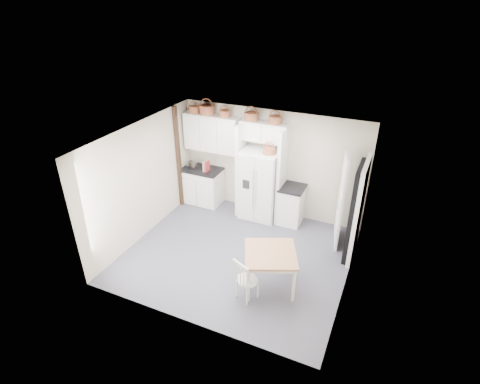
% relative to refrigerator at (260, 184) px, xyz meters
% --- Properties ---
extents(floor, '(4.50, 4.50, 0.00)m').
position_rel_refrigerator_xyz_m(floor, '(0.15, -1.66, -0.86)').
color(floor, '#424250').
rests_on(floor, ground).
extents(ceiling, '(4.50, 4.50, 0.00)m').
position_rel_refrigerator_xyz_m(ceiling, '(0.15, -1.66, 1.74)').
color(ceiling, white).
rests_on(ceiling, wall_back).
extents(wall_back, '(4.50, 0.00, 4.50)m').
position_rel_refrigerator_xyz_m(wall_back, '(0.15, 0.34, 0.44)').
color(wall_back, '#BBAC9A').
rests_on(wall_back, floor).
extents(wall_left, '(0.00, 4.00, 4.00)m').
position_rel_refrigerator_xyz_m(wall_left, '(-2.10, -1.66, 0.44)').
color(wall_left, '#BBAC9A').
rests_on(wall_left, floor).
extents(wall_right, '(0.00, 4.00, 4.00)m').
position_rel_refrigerator_xyz_m(wall_right, '(2.40, -1.66, 0.44)').
color(wall_right, '#BBAC9A').
rests_on(wall_right, floor).
extents(refrigerator, '(0.89, 0.72, 1.73)m').
position_rel_refrigerator_xyz_m(refrigerator, '(0.00, 0.00, 0.00)').
color(refrigerator, silver).
rests_on(refrigerator, floor).
extents(base_cab_left, '(0.99, 0.62, 0.92)m').
position_rel_refrigerator_xyz_m(base_cab_left, '(-1.62, 0.04, -0.41)').
color(base_cab_left, white).
rests_on(base_cab_left, floor).
extents(base_cab_right, '(0.51, 0.62, 0.90)m').
position_rel_refrigerator_xyz_m(base_cab_right, '(0.79, 0.04, -0.41)').
color(base_cab_right, white).
rests_on(base_cab_right, floor).
extents(dining_table, '(1.21, 1.21, 0.77)m').
position_rel_refrigerator_xyz_m(dining_table, '(1.09, -2.26, -0.48)').
color(dining_table, '#986340').
rests_on(dining_table, floor).
extents(windsor_chair, '(0.51, 0.49, 0.81)m').
position_rel_refrigerator_xyz_m(windsor_chair, '(0.83, -2.72, -0.46)').
color(windsor_chair, white).
rests_on(windsor_chair, floor).
extents(counter_left, '(1.03, 0.67, 0.04)m').
position_rel_refrigerator_xyz_m(counter_left, '(-1.62, 0.04, 0.07)').
color(counter_left, black).
rests_on(counter_left, base_cab_left).
extents(counter_right, '(0.55, 0.66, 0.04)m').
position_rel_refrigerator_xyz_m(counter_right, '(0.79, 0.04, 0.06)').
color(counter_right, black).
rests_on(counter_right, base_cab_right).
extents(toaster, '(0.30, 0.22, 0.19)m').
position_rel_refrigerator_xyz_m(toaster, '(-1.82, -0.05, 0.19)').
color(toaster, silver).
rests_on(toaster, counter_left).
extents(cookbook_red, '(0.05, 0.18, 0.27)m').
position_rel_refrigerator_xyz_m(cookbook_red, '(-1.40, -0.04, 0.23)').
color(cookbook_red, maroon).
rests_on(cookbook_red, counter_left).
extents(cookbook_cream, '(0.08, 0.17, 0.26)m').
position_rel_refrigerator_xyz_m(cookbook_cream, '(-1.45, -0.04, 0.22)').
color(cookbook_cream, beige).
rests_on(cookbook_cream, counter_left).
extents(basket_upper_a, '(0.27, 0.27, 0.15)m').
position_rel_refrigerator_xyz_m(basket_upper_a, '(-1.81, 0.17, 1.56)').
color(basket_upper_a, brown).
rests_on(basket_upper_a, upper_cabinet).
extents(basket_upper_b, '(0.36, 0.36, 0.21)m').
position_rel_refrigerator_xyz_m(basket_upper_b, '(-1.46, 0.17, 1.59)').
color(basket_upper_b, brown).
rests_on(basket_upper_b, upper_cabinet).
extents(basket_upper_c, '(0.26, 0.26, 0.15)m').
position_rel_refrigerator_xyz_m(basket_upper_c, '(-0.99, 0.17, 1.56)').
color(basket_upper_c, brown).
rests_on(basket_upper_c, upper_cabinet).
extents(basket_bridge_a, '(0.32, 0.32, 0.18)m').
position_rel_refrigerator_xyz_m(basket_bridge_a, '(-0.33, 0.17, 1.58)').
color(basket_bridge_a, brown).
rests_on(basket_bridge_a, bridge_cabinet).
extents(basket_bridge_b, '(0.29, 0.29, 0.17)m').
position_rel_refrigerator_xyz_m(basket_bridge_b, '(0.24, 0.17, 1.57)').
color(basket_bridge_b, brown).
rests_on(basket_bridge_b, bridge_cabinet).
extents(basket_fridge_b, '(0.28, 0.28, 0.15)m').
position_rel_refrigerator_xyz_m(basket_fridge_b, '(0.23, -0.10, 0.94)').
color(basket_fridge_b, brown).
rests_on(basket_fridge_b, refrigerator).
extents(upper_cabinet, '(1.40, 0.34, 0.90)m').
position_rel_refrigerator_xyz_m(upper_cabinet, '(-1.35, 0.17, 1.04)').
color(upper_cabinet, white).
rests_on(upper_cabinet, wall_back).
extents(bridge_cabinet, '(1.12, 0.34, 0.45)m').
position_rel_refrigerator_xyz_m(bridge_cabinet, '(-0.00, 0.17, 1.26)').
color(bridge_cabinet, white).
rests_on(bridge_cabinet, wall_back).
extents(fridge_panel_left, '(0.08, 0.60, 2.30)m').
position_rel_refrigerator_xyz_m(fridge_panel_left, '(-0.51, 0.04, 0.29)').
color(fridge_panel_left, white).
rests_on(fridge_panel_left, floor).
extents(fridge_panel_right, '(0.08, 0.60, 2.30)m').
position_rel_refrigerator_xyz_m(fridge_panel_right, '(0.51, 0.04, 0.29)').
color(fridge_panel_right, white).
rests_on(fridge_panel_right, floor).
extents(trim_post, '(0.09, 0.09, 2.60)m').
position_rel_refrigerator_xyz_m(trim_post, '(-2.05, -0.31, 0.44)').
color(trim_post, '#2F1E13').
rests_on(trim_post, floor).
extents(doorway_void, '(0.18, 0.85, 2.05)m').
position_rel_refrigerator_xyz_m(doorway_void, '(2.31, -0.66, 0.16)').
color(doorway_void, black).
rests_on(doorway_void, floor).
extents(door_slab, '(0.21, 0.79, 2.05)m').
position_rel_refrigerator_xyz_m(door_slab, '(1.95, -0.32, 0.16)').
color(door_slab, white).
rests_on(door_slab, floor).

